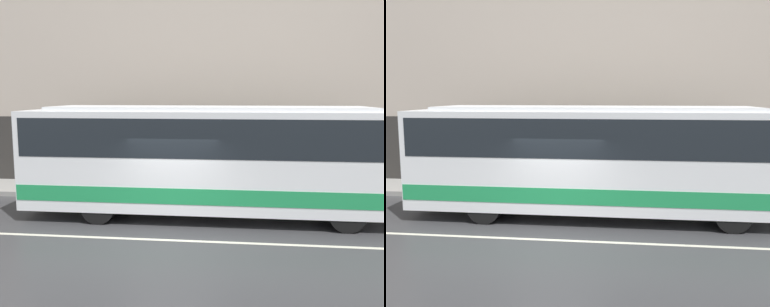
% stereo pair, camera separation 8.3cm
% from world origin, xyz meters
% --- Properties ---
extents(ground_plane, '(60.00, 60.00, 0.00)m').
position_xyz_m(ground_plane, '(0.00, 0.00, 0.00)').
color(ground_plane, '#38383A').
extents(sidewalk, '(60.00, 2.30, 0.18)m').
position_xyz_m(sidewalk, '(0.00, 5.15, 0.09)').
color(sidewalk, gray).
rests_on(sidewalk, ground_plane).
extents(building_facade, '(60.00, 0.35, 13.71)m').
position_xyz_m(building_facade, '(0.00, 6.44, 6.64)').
color(building_facade, '#B7A899').
rests_on(building_facade, ground_plane).
extents(lane_stripe, '(54.00, 0.14, 0.01)m').
position_xyz_m(lane_stripe, '(0.00, 0.00, 0.00)').
color(lane_stripe, beige).
rests_on(lane_stripe, ground_plane).
extents(transit_bus, '(10.94, 2.56, 3.34)m').
position_xyz_m(transit_bus, '(0.88, 2.30, 1.88)').
color(transit_bus, white).
rests_on(transit_bus, ground_plane).
extents(pedestrian_waiting, '(0.36, 0.36, 1.55)m').
position_xyz_m(pedestrian_waiting, '(-2.52, 4.76, 0.89)').
color(pedestrian_waiting, maroon).
rests_on(pedestrian_waiting, sidewalk).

